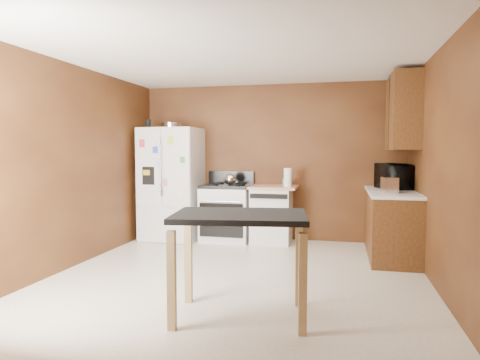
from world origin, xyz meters
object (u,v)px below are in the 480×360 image
(roasting_pan, at_px, (172,126))
(dishwasher, at_px, (272,214))
(kettle, at_px, (230,179))
(green_canister, at_px, (286,182))
(paper_towel, at_px, (288,177))
(pen_cup, at_px, (148,124))
(microwave, at_px, (393,177))
(island, at_px, (240,230))
(gas_range, at_px, (227,212))
(toaster, at_px, (390,185))
(refrigerator, at_px, (172,184))

(roasting_pan, height_order, dishwasher, roasting_pan)
(kettle, bearing_deg, green_canister, 11.37)
(kettle, xyz_separation_m, paper_towel, (0.90, 0.00, 0.04))
(dishwasher, bearing_deg, kettle, -170.08)
(roasting_pan, distance_m, pen_cup, 0.39)
(roasting_pan, distance_m, kettle, 1.31)
(microwave, distance_m, island, 3.24)
(pen_cup, distance_m, gas_range, 1.89)
(pen_cup, relative_size, gas_range, 0.12)
(pen_cup, height_order, gas_range, pen_cup)
(dishwasher, xyz_separation_m, island, (0.21, -3.04, 0.31))
(kettle, bearing_deg, gas_range, 133.32)
(kettle, xyz_separation_m, gas_range, (-0.08, 0.09, -0.53))
(roasting_pan, height_order, pen_cup, pen_cup)
(paper_towel, distance_m, microwave, 1.51)
(toaster, height_order, dishwasher, toaster)
(dishwasher, bearing_deg, toaster, -25.57)
(dishwasher, bearing_deg, refrigerator, -177.01)
(green_canister, height_order, gas_range, gas_range)
(gas_range, distance_m, island, 3.17)
(gas_range, relative_size, island, 0.90)
(paper_towel, relative_size, green_canister, 2.59)
(microwave, bearing_deg, kettle, 67.56)
(dishwasher, distance_m, island, 3.06)
(kettle, bearing_deg, microwave, -2.33)
(roasting_pan, height_order, green_canister, roasting_pan)
(microwave, height_order, gas_range, microwave)
(toaster, distance_m, gas_range, 2.55)
(green_canister, bearing_deg, toaster, -30.42)
(paper_towel, bearing_deg, microwave, -3.81)
(paper_towel, distance_m, green_canister, 0.20)
(green_canister, xyz_separation_m, refrigerator, (-1.84, -0.14, -0.04))
(green_canister, bearing_deg, refrigerator, -175.54)
(paper_towel, bearing_deg, green_canister, 107.94)
(kettle, xyz_separation_m, island, (0.85, -2.93, -0.23))
(gas_range, bearing_deg, pen_cup, -170.87)
(kettle, distance_m, paper_towel, 0.90)
(microwave, xyz_separation_m, dishwasher, (-1.77, 0.21, -0.61))
(kettle, distance_m, gas_range, 0.54)
(refrigerator, height_order, island, refrigerator)
(kettle, distance_m, dishwasher, 0.84)
(toaster, relative_size, dishwasher, 0.31)
(kettle, distance_m, refrigerator, 1.00)
(green_canister, relative_size, island, 0.09)
(toaster, distance_m, dishwasher, 1.92)
(gas_range, bearing_deg, microwave, -4.26)
(paper_towel, bearing_deg, kettle, -179.85)
(toaster, relative_size, refrigerator, 0.15)
(green_canister, height_order, island, green_canister)
(pen_cup, bearing_deg, gas_range, 9.13)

